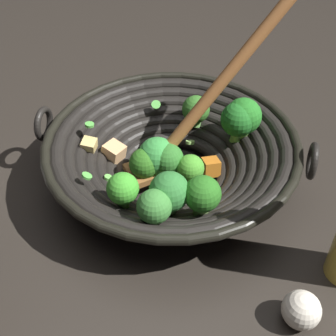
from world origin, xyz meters
The scene contains 3 objects.
ground_plane centered at (0.00, 0.00, 0.00)m, with size 4.00×4.00×0.00m, color #28231E.
wok centered at (0.00, 0.00, 0.06)m, with size 0.38×0.38×0.28m.
garlic_bulb centered at (0.04, 0.28, 0.02)m, with size 0.05×0.05×0.05m, color silver.
Camera 1 is at (0.33, 0.40, 0.50)m, focal length 48.84 mm.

